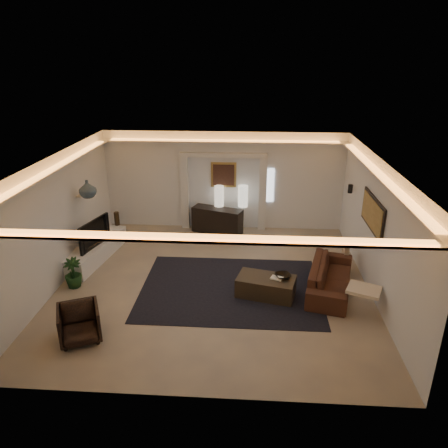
# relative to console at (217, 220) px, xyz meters

# --- Properties ---
(floor) EXTENTS (7.00, 7.00, 0.00)m
(floor) POSITION_rel_console_xyz_m (0.15, -3.00, -0.40)
(floor) COLOR tan
(floor) RESTS_ON ground
(ceiling) EXTENTS (7.00, 7.00, 0.00)m
(ceiling) POSITION_rel_console_xyz_m (0.15, -3.00, 2.50)
(ceiling) COLOR white
(ceiling) RESTS_ON ground
(wall_back) EXTENTS (7.00, 0.00, 7.00)m
(wall_back) POSITION_rel_console_xyz_m (0.15, 0.50, 1.05)
(wall_back) COLOR white
(wall_back) RESTS_ON ground
(wall_front) EXTENTS (7.00, 0.00, 7.00)m
(wall_front) POSITION_rel_console_xyz_m (0.15, -6.50, 1.05)
(wall_front) COLOR white
(wall_front) RESTS_ON ground
(wall_left) EXTENTS (0.00, 7.00, 7.00)m
(wall_left) POSITION_rel_console_xyz_m (-3.35, -3.00, 1.05)
(wall_left) COLOR white
(wall_left) RESTS_ON ground
(wall_right) EXTENTS (0.00, 7.00, 7.00)m
(wall_right) POSITION_rel_console_xyz_m (3.65, -3.00, 1.05)
(wall_right) COLOR white
(wall_right) RESTS_ON ground
(cove_soffit) EXTENTS (7.00, 7.00, 0.04)m
(cove_soffit) POSITION_rel_console_xyz_m (0.15, -3.00, 2.22)
(cove_soffit) COLOR silver
(cove_soffit) RESTS_ON ceiling
(daylight_slit) EXTENTS (0.25, 0.03, 1.00)m
(daylight_slit) POSITION_rel_console_xyz_m (1.50, 0.48, 0.95)
(daylight_slit) COLOR white
(daylight_slit) RESTS_ON wall_back
(area_rug) EXTENTS (4.00, 3.00, 0.01)m
(area_rug) POSITION_rel_console_xyz_m (0.55, -3.20, -0.39)
(area_rug) COLOR black
(area_rug) RESTS_ON ground
(pilaster_left) EXTENTS (0.22, 0.20, 2.20)m
(pilaster_left) POSITION_rel_console_xyz_m (-1.00, 0.40, 0.70)
(pilaster_left) COLOR silver
(pilaster_left) RESTS_ON ground
(pilaster_right) EXTENTS (0.22, 0.20, 2.20)m
(pilaster_right) POSITION_rel_console_xyz_m (1.30, 0.40, 0.70)
(pilaster_right) COLOR silver
(pilaster_right) RESTS_ON ground
(alcove_header) EXTENTS (2.52, 0.20, 0.12)m
(alcove_header) POSITION_rel_console_xyz_m (0.15, 0.40, 1.85)
(alcove_header) COLOR silver
(alcove_header) RESTS_ON wall_back
(painting_frame) EXTENTS (0.74, 0.04, 0.74)m
(painting_frame) POSITION_rel_console_xyz_m (0.15, 0.47, 1.25)
(painting_frame) COLOR tan
(painting_frame) RESTS_ON wall_back
(painting_canvas) EXTENTS (0.62, 0.02, 0.62)m
(painting_canvas) POSITION_rel_console_xyz_m (0.15, 0.44, 1.25)
(painting_canvas) COLOR #4C2D1E
(painting_canvas) RESTS_ON wall_back
(art_panel_frame) EXTENTS (0.04, 1.64, 0.74)m
(art_panel_frame) POSITION_rel_console_xyz_m (3.62, -2.70, 1.30)
(art_panel_frame) COLOR black
(art_panel_frame) RESTS_ON wall_right
(art_panel_gold) EXTENTS (0.02, 1.50, 0.62)m
(art_panel_gold) POSITION_rel_console_xyz_m (3.60, -2.70, 1.30)
(art_panel_gold) COLOR tan
(art_panel_gold) RESTS_ON wall_right
(wall_sconce) EXTENTS (0.12, 0.12, 0.22)m
(wall_sconce) POSITION_rel_console_xyz_m (3.53, -0.80, 1.28)
(wall_sconce) COLOR black
(wall_sconce) RESTS_ON wall_right
(wall_niche) EXTENTS (0.10, 0.55, 0.04)m
(wall_niche) POSITION_rel_console_xyz_m (-3.29, -1.60, 1.25)
(wall_niche) COLOR silver
(wall_niche) RESTS_ON wall_left
(console) EXTENTS (1.53, 0.92, 0.73)m
(console) POSITION_rel_console_xyz_m (0.00, 0.00, 0.00)
(console) COLOR black
(console) RESTS_ON ground
(lamp_left) EXTENTS (0.28, 0.28, 0.61)m
(lamp_left) POSITION_rel_console_xyz_m (0.04, 0.23, 0.69)
(lamp_left) COLOR beige
(lamp_left) RESTS_ON console
(lamp_right) EXTENTS (0.34, 0.34, 0.63)m
(lamp_right) POSITION_rel_console_xyz_m (0.73, 0.23, 0.69)
(lamp_right) COLOR white
(lamp_right) RESTS_ON console
(media_ledge) EXTENTS (0.96, 2.49, 0.46)m
(media_ledge) POSITION_rel_console_xyz_m (-3.00, -1.89, -0.18)
(media_ledge) COLOR white
(media_ledge) RESTS_ON ground
(tv) EXTENTS (1.21, 0.46, 0.69)m
(tv) POSITION_rel_console_xyz_m (-3.00, -2.08, 0.40)
(tv) COLOR black
(tv) RESTS_ON media_ledge
(figurine) EXTENTS (0.15, 0.15, 0.38)m
(figurine) POSITION_rel_console_xyz_m (-2.77, -0.68, 0.24)
(figurine) COLOR #322314
(figurine) RESTS_ON media_ledge
(ginger_jar) EXTENTS (0.44, 0.44, 0.44)m
(ginger_jar) POSITION_rel_console_xyz_m (-3.00, -1.93, 1.49)
(ginger_jar) COLOR slate
(ginger_jar) RESTS_ON wall_niche
(plant) EXTENTS (0.46, 0.46, 0.69)m
(plant) POSITION_rel_console_xyz_m (-3.00, -3.34, -0.05)
(plant) COLOR #163515
(plant) RESTS_ON ground
(sofa) EXTENTS (2.29, 1.34, 0.63)m
(sofa) POSITION_rel_console_xyz_m (2.77, -3.09, -0.09)
(sofa) COLOR black
(sofa) RESTS_ON ground
(throw_blanket) EXTENTS (0.79, 0.73, 0.07)m
(throw_blanket) POSITION_rel_console_xyz_m (3.26, -4.00, 0.15)
(throw_blanket) COLOR white
(throw_blanket) RESTS_ON sofa
(throw_pillow) EXTENTS (0.13, 0.36, 0.36)m
(throw_pillow) POSITION_rel_console_xyz_m (3.30, -2.01, 0.15)
(throw_pillow) COLOR tan
(throw_pillow) RESTS_ON sofa
(coffee_table) EXTENTS (1.36, 0.95, 0.46)m
(coffee_table) POSITION_rel_console_xyz_m (1.34, -3.43, -0.20)
(coffee_table) COLOR black
(coffee_table) RESTS_ON ground
(bowl) EXTENTS (0.41, 0.41, 0.08)m
(bowl) POSITION_rel_console_xyz_m (1.69, -3.40, 0.05)
(bowl) COLOR black
(bowl) RESTS_ON coffee_table
(magazine) EXTENTS (0.30, 0.26, 0.03)m
(magazine) POSITION_rel_console_xyz_m (1.56, -3.45, 0.02)
(magazine) COLOR white
(magazine) RESTS_ON coffee_table
(armchair) EXTENTS (0.96, 0.97, 0.68)m
(armchair) POSITION_rel_console_xyz_m (-2.12, -5.20, -0.06)
(armchair) COLOR black
(armchair) RESTS_ON ground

